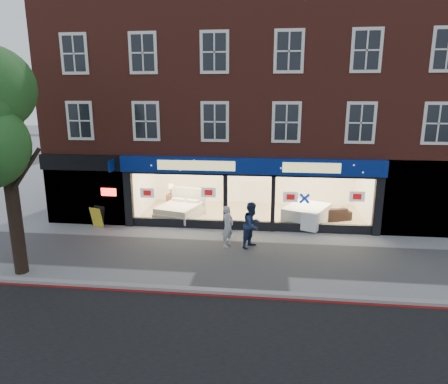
% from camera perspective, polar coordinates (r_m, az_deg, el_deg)
% --- Properties ---
extents(ground, '(120.00, 120.00, 0.00)m').
position_cam_1_polar(ground, '(15.20, 2.91, -9.20)').
color(ground, gray).
rests_on(ground, ground).
extents(kerb_line, '(60.00, 0.10, 0.01)m').
position_cam_1_polar(kerb_line, '(12.41, 1.95, -14.76)').
color(kerb_line, '#8C0A07').
rests_on(kerb_line, ground).
extents(kerb_stone, '(60.00, 0.25, 0.12)m').
position_cam_1_polar(kerb_stone, '(12.56, 2.03, -14.11)').
color(kerb_stone, gray).
rests_on(kerb_stone, ground).
extents(showroom_floor, '(11.00, 4.50, 0.10)m').
position_cam_1_polar(showroom_floor, '(20.12, 3.88, -3.23)').
color(showroom_floor, tan).
rests_on(showroom_floor, ground).
extents(building, '(19.00, 8.26, 10.30)m').
position_cam_1_polar(building, '(20.93, 4.37, 15.79)').
color(building, maroon).
rests_on(building, ground).
extents(street_tree, '(4.00, 3.20, 6.60)m').
position_cam_1_polar(street_tree, '(14.49, -29.24, 8.13)').
color(street_tree, black).
rests_on(street_tree, ground).
extents(display_bed, '(2.32, 2.60, 1.25)m').
position_cam_1_polar(display_bed, '(19.57, -6.27, -2.56)').
color(display_bed, beige).
rests_on(display_bed, showroom_floor).
extents(bedside_table, '(0.47, 0.47, 0.55)m').
position_cam_1_polar(bedside_table, '(21.85, -7.55, -1.06)').
color(bedside_table, brown).
rests_on(bedside_table, showroom_floor).
extents(mattress_stack, '(2.40, 2.62, 0.83)m').
position_cam_1_polar(mattress_stack, '(18.85, 11.68, -3.19)').
color(mattress_stack, silver).
rests_on(mattress_stack, showroom_floor).
extents(sofa, '(2.24, 1.50, 0.61)m').
position_cam_1_polar(sofa, '(19.66, 14.66, -2.99)').
color(sofa, black).
rests_on(sofa, showroom_floor).
extents(a_board, '(0.72, 0.58, 0.95)m').
position_cam_1_polar(a_board, '(19.17, -17.60, -3.41)').
color(a_board, gold).
rests_on(a_board, ground).
extents(pedestrian_grey, '(0.62, 0.72, 1.66)m').
position_cam_1_polar(pedestrian_grey, '(15.90, 0.57, -4.92)').
color(pedestrian_grey, '#B7BBC0').
rests_on(pedestrian_grey, ground).
extents(pedestrian_blue, '(1.05, 1.13, 1.85)m').
position_cam_1_polar(pedestrian_blue, '(15.81, 4.02, -4.71)').
color(pedestrian_blue, '#1B2B4E').
rests_on(pedestrian_blue, ground).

